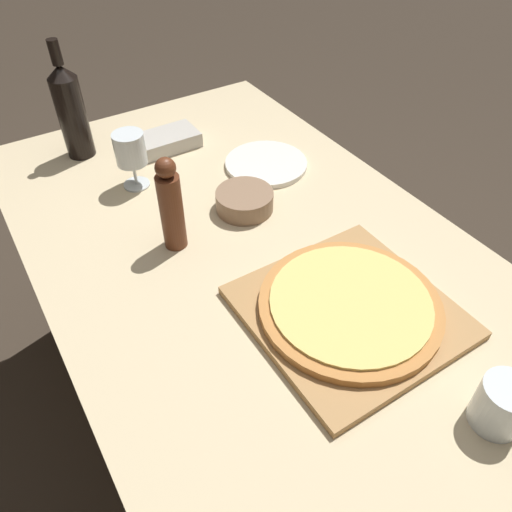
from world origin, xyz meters
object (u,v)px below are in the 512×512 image
at_px(wine_bottle, 71,110).
at_px(wine_glass, 130,150).
at_px(pizza, 350,305).
at_px(pepper_mill, 171,206).
at_px(small_bowl, 245,201).

relative_size(wine_bottle, wine_glass, 2.13).
relative_size(pizza, pepper_mill, 1.57).
bearing_deg(wine_bottle, small_bowl, -60.94).
height_order(wine_glass, small_bowl, wine_glass).
bearing_deg(pepper_mill, wine_bottle, 96.73).
xyz_separation_m(wine_bottle, pepper_mill, (0.06, -0.49, -0.03)).
relative_size(pizza, small_bowl, 2.52).
distance_m(pizza, wine_glass, 0.66).
relative_size(wine_bottle, pepper_mill, 1.41).
bearing_deg(wine_glass, pizza, -74.12).
relative_size(pepper_mill, small_bowl, 1.60).
distance_m(wine_bottle, pepper_mill, 0.49).
bearing_deg(pizza, pepper_mill, 117.70).
distance_m(wine_glass, small_bowl, 0.31).
bearing_deg(small_bowl, wine_bottle, 119.06).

